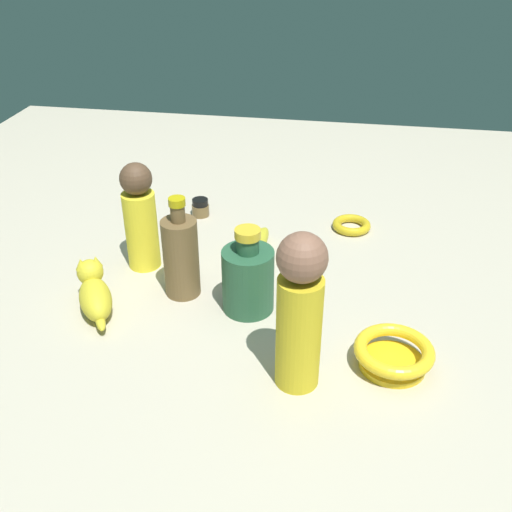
{
  "coord_description": "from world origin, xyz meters",
  "views": [
    {
      "loc": [
        0.96,
        0.16,
        0.64
      ],
      "look_at": [
        0.0,
        0.0,
        0.06
      ],
      "focal_mm": 41.82,
      "sensor_mm": 36.0,
      "label": 1
    }
  ],
  "objects_px": {
    "bottle_short": "(250,278)",
    "bowl": "(394,354)",
    "person_figure_adult": "(140,217)",
    "bangle": "(351,225)",
    "nail_polish_jar": "(200,208)",
    "banana": "(255,247)",
    "cat_figurine": "(94,292)",
    "person_figure_child": "(300,311)",
    "bottle_tall": "(181,256)"
  },
  "relations": [
    {
      "from": "bottle_short",
      "to": "bangle",
      "type": "height_order",
      "value": "bottle_short"
    },
    {
      "from": "banana",
      "to": "cat_figurine",
      "type": "xyz_separation_m",
      "value": [
        0.24,
        -0.25,
        0.02
      ]
    },
    {
      "from": "person_figure_adult",
      "to": "nail_polish_jar",
      "type": "distance_m",
      "value": 0.26
    },
    {
      "from": "person_figure_child",
      "to": "bottle_tall",
      "type": "relative_size",
      "value": 1.31
    },
    {
      "from": "person_figure_adult",
      "to": "person_figure_child",
      "type": "bearing_deg",
      "value": 50.08
    },
    {
      "from": "bangle",
      "to": "bowl",
      "type": "relative_size",
      "value": 0.68
    },
    {
      "from": "person_figure_adult",
      "to": "bottle_tall",
      "type": "height_order",
      "value": "person_figure_adult"
    },
    {
      "from": "bottle_short",
      "to": "bowl",
      "type": "bearing_deg",
      "value": 64.86
    },
    {
      "from": "person_figure_adult",
      "to": "bangle",
      "type": "distance_m",
      "value": 0.48
    },
    {
      "from": "bottle_short",
      "to": "nail_polish_jar",
      "type": "distance_m",
      "value": 0.39
    },
    {
      "from": "bottle_tall",
      "to": "bowl",
      "type": "bearing_deg",
      "value": 69.27
    },
    {
      "from": "bangle",
      "to": "bottle_tall",
      "type": "bearing_deg",
      "value": -44.71
    },
    {
      "from": "banana",
      "to": "bangle",
      "type": "distance_m",
      "value": 0.25
    },
    {
      "from": "cat_figurine",
      "to": "bowl",
      "type": "relative_size",
      "value": 1.12
    },
    {
      "from": "banana",
      "to": "cat_figurine",
      "type": "height_order",
      "value": "cat_figurine"
    },
    {
      "from": "bottle_short",
      "to": "person_figure_child",
      "type": "relative_size",
      "value": 0.63
    },
    {
      "from": "person_figure_child",
      "to": "cat_figurine",
      "type": "height_order",
      "value": "person_figure_child"
    },
    {
      "from": "person_figure_adult",
      "to": "cat_figurine",
      "type": "height_order",
      "value": "person_figure_adult"
    },
    {
      "from": "person_figure_child",
      "to": "banana",
      "type": "bearing_deg",
      "value": -160.53
    },
    {
      "from": "bottle_short",
      "to": "cat_figurine",
      "type": "relative_size",
      "value": 1.14
    },
    {
      "from": "person_figure_adult",
      "to": "nail_polish_jar",
      "type": "relative_size",
      "value": 5.36
    },
    {
      "from": "person_figure_child",
      "to": "cat_figurine",
      "type": "relative_size",
      "value": 1.82
    },
    {
      "from": "cat_figurine",
      "to": "person_figure_child",
      "type": "bearing_deg",
      "value": 71.69
    },
    {
      "from": "person_figure_adult",
      "to": "bangle",
      "type": "height_order",
      "value": "person_figure_adult"
    },
    {
      "from": "person_figure_adult",
      "to": "bowl",
      "type": "distance_m",
      "value": 0.55
    },
    {
      "from": "nail_polish_jar",
      "to": "banana",
      "type": "bearing_deg",
      "value": 44.93
    },
    {
      "from": "person_figure_child",
      "to": "bottle_tall",
      "type": "distance_m",
      "value": 0.32
    },
    {
      "from": "bangle",
      "to": "bottle_tall",
      "type": "distance_m",
      "value": 0.44
    },
    {
      "from": "person_figure_adult",
      "to": "bottle_short",
      "type": "height_order",
      "value": "person_figure_adult"
    },
    {
      "from": "cat_figurine",
      "to": "bowl",
      "type": "height_order",
      "value": "cat_figurine"
    },
    {
      "from": "bowl",
      "to": "person_figure_adult",
      "type": "bearing_deg",
      "value": -115.03
    },
    {
      "from": "cat_figurine",
      "to": "bowl",
      "type": "distance_m",
      "value": 0.53
    },
    {
      "from": "bangle",
      "to": "nail_polish_jar",
      "type": "xyz_separation_m",
      "value": [
        -0.01,
        -0.35,
        0.01
      ]
    },
    {
      "from": "person_figure_adult",
      "to": "bowl",
      "type": "relative_size",
      "value": 1.74
    },
    {
      "from": "person_figure_adult",
      "to": "person_figure_child",
      "type": "relative_size",
      "value": 0.85
    },
    {
      "from": "bangle",
      "to": "bowl",
      "type": "distance_m",
      "value": 0.46
    },
    {
      "from": "bangle",
      "to": "bottle_tall",
      "type": "xyz_separation_m",
      "value": [
        0.31,
        -0.31,
        0.07
      ]
    },
    {
      "from": "bottle_short",
      "to": "person_figure_child",
      "type": "bearing_deg",
      "value": 30.7
    },
    {
      "from": "person_figure_adult",
      "to": "bowl",
      "type": "height_order",
      "value": "person_figure_adult"
    },
    {
      "from": "banana",
      "to": "nail_polish_jar",
      "type": "bearing_deg",
      "value": -127.62
    },
    {
      "from": "person_figure_child",
      "to": "cat_figurine",
      "type": "distance_m",
      "value": 0.41
    },
    {
      "from": "bottle_short",
      "to": "banana",
      "type": "bearing_deg",
      "value": -172.7
    },
    {
      "from": "nail_polish_jar",
      "to": "bottle_tall",
      "type": "relative_size",
      "value": 0.21
    },
    {
      "from": "bottle_short",
      "to": "bangle",
      "type": "relative_size",
      "value": 1.87
    },
    {
      "from": "person_figure_adult",
      "to": "bottle_short",
      "type": "distance_m",
      "value": 0.27
    },
    {
      "from": "person_figure_child",
      "to": "bowl",
      "type": "xyz_separation_m",
      "value": [
        -0.06,
        0.15,
        -0.11
      ]
    },
    {
      "from": "bangle",
      "to": "person_figure_child",
      "type": "relative_size",
      "value": 0.33
    },
    {
      "from": "nail_polish_jar",
      "to": "bottle_tall",
      "type": "distance_m",
      "value": 0.33
    },
    {
      "from": "bowl",
      "to": "bottle_tall",
      "type": "bearing_deg",
      "value": -110.73
    },
    {
      "from": "person_figure_child",
      "to": "nail_polish_jar",
      "type": "bearing_deg",
      "value": -151.29
    }
  ]
}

